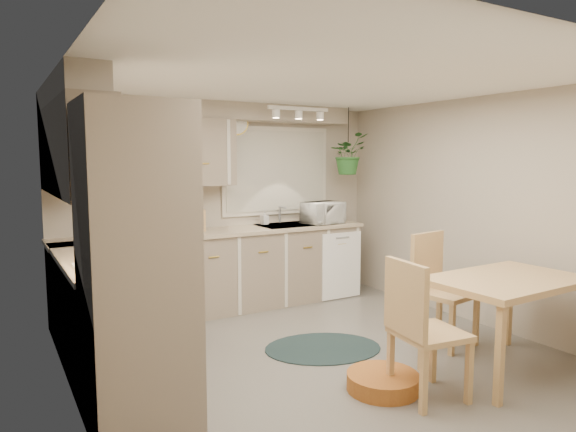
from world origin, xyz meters
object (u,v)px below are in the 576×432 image
object	(u,v)px
chair_left	(430,329)
pet_bed	(383,382)
microwave	(323,210)
dining_table	(505,324)
chair_back	(446,290)
braided_rug	(323,348)

from	to	relation	value
chair_left	pet_bed	distance (m)	0.56
pet_bed	microwave	world-z (taller)	microwave
dining_table	chair_back	world-z (taller)	chair_back
chair_back	microwave	bearing A→B (deg)	-97.84
chair_left	braided_rug	size ratio (longest dim) A/B	0.95
chair_left	pet_bed	xyz separation A→B (m)	(-0.21, 0.26, -0.45)
chair_left	chair_back	distance (m)	1.18
microwave	dining_table	bearing A→B (deg)	-99.34
dining_table	pet_bed	world-z (taller)	dining_table
braided_rug	chair_left	bearing A→B (deg)	-84.24
braided_rug	microwave	size ratio (longest dim) A/B	2.20
chair_back	chair_left	bearing A→B (deg)	27.81
chair_back	pet_bed	size ratio (longest dim) A/B	1.90
pet_bed	braided_rug	bearing A→B (deg)	84.58
chair_left	pet_bed	size ratio (longest dim) A/B	1.87
chair_back	microwave	size ratio (longest dim) A/B	2.12
braided_rug	microwave	distance (m)	2.12
microwave	chair_left	bearing A→B (deg)	-117.54
dining_table	chair_back	xyz separation A→B (m)	(0.05, 0.68, 0.13)
pet_bed	microwave	distance (m)	2.88
chair_back	pet_bed	xyz separation A→B (m)	(-1.15, -0.45, -0.46)
pet_bed	microwave	size ratio (longest dim) A/B	1.12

